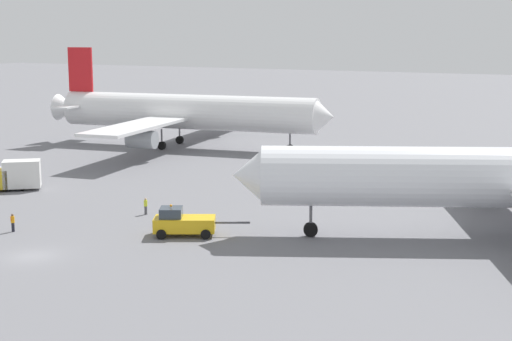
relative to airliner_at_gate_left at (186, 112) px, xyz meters
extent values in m
plane|color=slate|center=(21.73, -56.85, -5.65)|extent=(600.00, 600.00, 0.00)
cylinder|color=white|center=(0.44, 0.07, 0.12)|extent=(42.68, 12.12, 5.54)
cone|color=white|center=(22.53, 3.58, 0.12)|extent=(3.57, 5.48, 5.10)
cone|color=white|center=(-21.45, -3.41, 0.12)|extent=(4.25, 4.94, 4.43)
cube|color=white|center=(-1.65, -0.26, -0.71)|extent=(14.17, 50.37, 0.44)
cube|color=white|center=(-18.98, -3.02, 0.68)|extent=(5.20, 13.34, 0.28)
cube|color=red|center=(-18.69, -2.97, 6.53)|extent=(4.40, 1.05, 7.28)
cylinder|color=#999EA3|center=(1.53, -13.93, -2.51)|extent=(4.56, 3.23, 2.60)
cylinder|color=#999EA3|center=(-2.86, 13.72, -2.51)|extent=(4.56, 3.23, 2.60)
cylinder|color=slate|center=(-3.17, 2.94, -3.69)|extent=(0.28, 0.28, 2.63)
cylinder|color=black|center=(-3.17, 2.94, -5.00)|extent=(1.37, 0.75, 1.30)
cylinder|color=slate|center=(-2.10, -3.78, -3.69)|extent=(0.28, 0.28, 2.63)
cylinder|color=black|center=(-2.10, -3.78, -5.00)|extent=(1.37, 0.75, 1.30)
cylinder|color=slate|center=(17.16, 2.73, -3.69)|extent=(0.28, 0.28, 2.63)
cylinder|color=black|center=(17.16, 2.73, -5.00)|extent=(1.37, 0.75, 1.30)
cone|color=white|center=(34.49, -42.87, -0.04)|extent=(4.64, 5.68, 4.95)
cylinder|color=#999EA3|center=(51.67, -21.19, -2.65)|extent=(4.91, 4.14, 2.60)
cylinder|color=slate|center=(39.62, -40.45, -3.73)|extent=(0.28, 0.28, 2.53)
cylinder|color=black|center=(39.62, -40.45, -5.00)|extent=(1.41, 1.05, 1.30)
cube|color=gold|center=(29.34, -45.53, -4.56)|extent=(6.06, 4.81, 1.27)
cube|color=#333D47|center=(28.26, -46.10, -3.48)|extent=(2.70, 2.71, 0.90)
cylinder|color=#4C4C51|center=(33.19, -43.49, -4.44)|extent=(2.92, 1.67, 0.20)
sphere|color=orange|center=(28.26, -46.10, -2.85)|extent=(0.24, 0.24, 0.24)
cylinder|color=black|center=(28.17, -47.57, -5.20)|extent=(0.94, 0.69, 0.90)
cylinder|color=black|center=(26.99, -45.35, -5.20)|extent=(0.94, 0.69, 0.90)
cylinder|color=black|center=(31.68, -45.71, -5.20)|extent=(0.94, 0.69, 0.90)
cylinder|color=black|center=(30.51, -43.49, -5.20)|extent=(0.94, 0.69, 0.90)
cube|color=silver|center=(1.17, -37.13, -3.75)|extent=(4.77, 4.52, 3.20)
cylinder|color=black|center=(0.48, -38.61, -5.35)|extent=(0.59, 0.54, 0.60)
cylinder|color=black|center=(-0.41, -37.53, -5.35)|extent=(0.59, 0.54, 0.60)
cylinder|color=black|center=(1.64, -37.65, -5.35)|extent=(0.59, 0.54, 0.60)
cylinder|color=black|center=(0.75, -36.57, -5.35)|extent=(0.59, 0.54, 0.60)
cylinder|color=black|center=(-5.96, -33.67, -5.35)|extent=(0.59, 0.54, 0.60)
cylinder|color=black|center=(14.44, -51.81, -5.22)|extent=(0.28, 0.28, 0.87)
cylinder|color=orange|center=(14.44, -51.81, -4.48)|extent=(0.36, 0.36, 0.61)
sphere|color=brown|center=(14.44, -51.81, -4.05)|extent=(0.23, 0.23, 0.23)
cylinder|color=#F24C19|center=(14.51, -52.10, -4.35)|extent=(0.05, 0.05, 0.40)
cylinder|color=#4C4C51|center=(21.35, -40.50, -5.21)|extent=(0.28, 0.28, 0.87)
cylinder|color=#D1E02D|center=(21.35, -40.50, -4.47)|extent=(0.36, 0.36, 0.62)
sphere|color=tan|center=(21.35, -40.50, -4.04)|extent=(0.24, 0.24, 0.24)
camera|label=1|loc=(66.47, -102.09, 12.65)|focal=53.51mm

